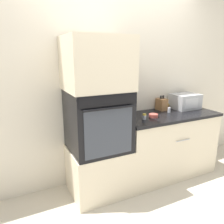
{
  "coord_description": "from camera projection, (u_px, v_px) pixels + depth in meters",
  "views": [
    {
      "loc": [
        -1.22,
        -1.89,
        1.63
      ],
      "look_at": [
        -0.2,
        0.21,
        1.01
      ],
      "focal_mm": 35.0,
      "sensor_mm": 36.0,
      "label": 1
    }
  ],
  "objects": [
    {
      "name": "ground_plane",
      "position": [
        135.0,
        197.0,
        2.58
      ],
      "size": [
        12.0,
        12.0,
        0.0
      ],
      "primitive_type": "plane",
      "color": "beige"
    },
    {
      "name": "wall_back",
      "position": [
        112.0,
        84.0,
        2.8
      ],
      "size": [
        8.0,
        0.05,
        2.5
      ],
      "color": "beige",
      "rests_on": "ground_plane"
    },
    {
      "name": "oven_cabinet_base",
      "position": [
        99.0,
        170.0,
        2.62
      ],
      "size": [
        0.67,
        0.6,
        0.56
      ],
      "color": "beige",
      "rests_on": "ground_plane"
    },
    {
      "name": "wall_oven",
      "position": [
        98.0,
        120.0,
        2.46
      ],
      "size": [
        0.65,
        0.64,
        0.69
      ],
      "color": "black",
      "rests_on": "oven_cabinet_base"
    },
    {
      "name": "oven_cabinet_upper",
      "position": [
        97.0,
        64.0,
        2.3
      ],
      "size": [
        0.67,
        0.6,
        0.56
      ],
      "color": "beige",
      "rests_on": "wall_oven"
    },
    {
      "name": "counter_unit",
      "position": [
        166.0,
        144.0,
        3.0
      ],
      "size": [
        1.35,
        0.63,
        0.86
      ],
      "color": "beige",
      "rests_on": "ground_plane"
    },
    {
      "name": "microwave",
      "position": [
        185.0,
        101.0,
        3.15
      ],
      "size": [
        0.37,
        0.3,
        0.21
      ],
      "color": "#B2B5BA",
      "rests_on": "counter_unit"
    },
    {
      "name": "knife_block",
      "position": [
        162.0,
        104.0,
        3.06
      ],
      "size": [
        0.11,
        0.15,
        0.21
      ],
      "color": "olive",
      "rests_on": "counter_unit"
    },
    {
      "name": "bowl",
      "position": [
        153.0,
        116.0,
        2.73
      ],
      "size": [
        0.11,
        0.11,
        0.04
      ],
      "color": "#B24C42",
      "rests_on": "counter_unit"
    },
    {
      "name": "condiment_jar_near",
      "position": [
        144.0,
        117.0,
        2.63
      ],
      "size": [
        0.05,
        0.05,
        0.07
      ],
      "color": "silver",
      "rests_on": "counter_unit"
    },
    {
      "name": "condiment_jar_mid",
      "position": [
        168.0,
        106.0,
        3.15
      ],
      "size": [
        0.04,
        0.04,
        0.07
      ],
      "color": "brown",
      "rests_on": "counter_unit"
    },
    {
      "name": "condiment_jar_far",
      "position": [
        169.0,
        110.0,
        2.94
      ],
      "size": [
        0.04,
        0.04,
        0.07
      ],
      "color": "silver",
      "rests_on": "counter_unit"
    }
  ]
}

